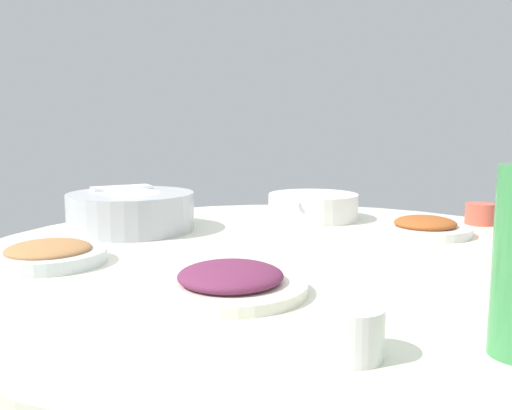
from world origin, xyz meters
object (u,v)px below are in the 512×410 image
at_px(rice_bowl, 131,211).
at_px(dish_tofu_braise, 49,254).
at_px(dish_stirfry, 425,227).
at_px(tea_cup_far, 480,214).
at_px(round_dining_table, 292,314).
at_px(soup_bowl, 313,207).
at_px(dish_eggplant, 231,282).
at_px(tea_cup_near, 352,332).

bearing_deg(rice_bowl, dish_tofu_braise, -111.06).
distance_m(rice_bowl, dish_stirfry, 0.72).
bearing_deg(tea_cup_far, dish_stirfry, -151.02).
relative_size(round_dining_table, soup_bowl, 5.54).
relative_size(rice_bowl, dish_stirfry, 1.43).
distance_m(dish_stirfry, dish_eggplant, 0.64).
xyz_separation_m(round_dining_table, dish_stirfry, (0.35, 0.15, 0.15)).
bearing_deg(round_dining_table, soup_bowl, 71.47).
bearing_deg(soup_bowl, rice_bowl, -168.16).
distance_m(round_dining_table, rice_bowl, 0.49).
relative_size(rice_bowl, tea_cup_far, 4.02).
bearing_deg(round_dining_table, tea_cup_far, 25.31).
relative_size(tea_cup_near, tea_cup_far, 0.95).
bearing_deg(rice_bowl, dish_stirfry, -11.61).
xyz_separation_m(soup_bowl, dish_stirfry, (0.22, -0.25, -0.02)).
distance_m(round_dining_table, tea_cup_near, 0.54).
distance_m(round_dining_table, dish_stirfry, 0.41).
bearing_deg(dish_eggplant, tea_cup_far, 36.45).
distance_m(dish_stirfry, tea_cup_near, 0.76).
height_order(round_dining_table, soup_bowl, soup_bowl).
distance_m(rice_bowl, tea_cup_near, 0.87).
distance_m(dish_tofu_braise, tea_cup_far, 1.06).
xyz_separation_m(dish_tofu_braise, tea_cup_far, (1.03, 0.29, 0.01)).
bearing_deg(tea_cup_far, dish_tofu_braise, -164.36).
height_order(soup_bowl, tea_cup_near, soup_bowl).
distance_m(dish_stirfry, tea_cup_far, 0.23).
height_order(round_dining_table, dish_stirfry, dish_stirfry).
xyz_separation_m(round_dining_table, rice_bowl, (-0.35, 0.29, 0.18)).
height_order(round_dining_table, dish_eggplant, dish_eggplant).
bearing_deg(dish_tofu_braise, dish_stirfry, 12.04).
bearing_deg(round_dining_table, dish_tofu_braise, -176.75).
height_order(rice_bowl, tea_cup_far, rice_bowl).
height_order(round_dining_table, tea_cup_far, tea_cup_far).
relative_size(soup_bowl, tea_cup_far, 3.21).
bearing_deg(tea_cup_far, tea_cup_near, -126.97).
xyz_separation_m(dish_stirfry, dish_tofu_braise, (-0.82, -0.18, 0.00)).
relative_size(dish_stirfry, dish_eggplant, 0.90).
xyz_separation_m(dish_stirfry, dish_eggplant, (-0.50, -0.40, 0.00)).
height_order(round_dining_table, tea_cup_near, tea_cup_near).
bearing_deg(dish_tofu_braise, rice_bowl, 68.94).
height_order(dish_eggplant, tea_cup_near, tea_cup_near).
xyz_separation_m(round_dining_table, soup_bowl, (0.13, 0.39, 0.16)).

